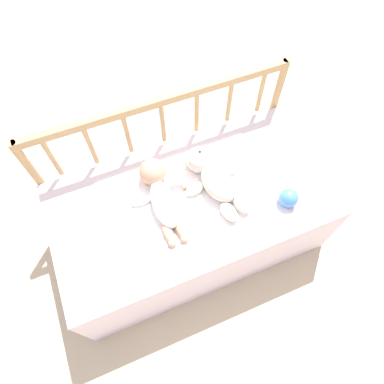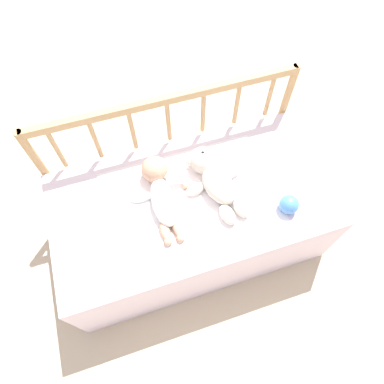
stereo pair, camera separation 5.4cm
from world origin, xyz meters
TOP-DOWN VIEW (x-y plane):
  - ground_plane at (0.00, 0.00)m, footprint 12.00×12.00m
  - crib_mattress at (0.00, 0.00)m, footprint 1.25×0.65m
  - crib_rail at (0.00, 0.35)m, footprint 1.25×0.04m
  - blanket at (-0.01, -0.00)m, footprint 0.74×0.50m
  - teddy_bear at (0.11, 0.04)m, footprint 0.28×0.39m
  - baby at (-0.12, 0.05)m, footprint 0.27×0.41m
  - toy_ball at (0.37, -0.17)m, footprint 0.08×0.08m

SIDE VIEW (x-z plane):
  - ground_plane at x=0.00m, z-range 0.00..0.00m
  - crib_mattress at x=0.00m, z-range 0.00..0.42m
  - blanket at x=-0.01m, z-range 0.42..0.43m
  - toy_ball at x=0.37m, z-range 0.42..0.51m
  - baby at x=-0.12m, z-range 0.41..0.53m
  - teddy_bear at x=0.11m, z-range 0.41..0.54m
  - crib_rail at x=0.00m, z-range 0.15..0.86m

